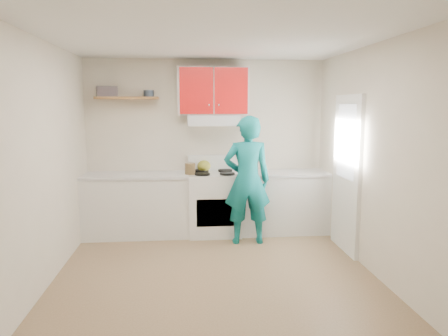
{
  "coord_description": "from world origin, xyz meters",
  "views": [
    {
      "loc": [
        -0.33,
        -4.53,
        1.91
      ],
      "look_at": [
        0.15,
        0.55,
        1.15
      ],
      "focal_mm": 33.64,
      "sensor_mm": 36.0,
      "label": 1
    }
  ],
  "objects": [
    {
      "name": "right_wall",
      "position": [
        1.8,
        0.0,
        1.3
      ],
      "size": [
        0.04,
        3.8,
        2.6
      ],
      "primitive_type": "cube",
      "color": "beige",
      "rests_on": "floor"
    },
    {
      "name": "stove",
      "position": [
        0.1,
        1.57,
        0.46
      ],
      "size": [
        0.76,
        0.65,
        0.92
      ],
      "primitive_type": "cube",
      "color": "white",
      "rests_on": "floor"
    },
    {
      "name": "floor",
      "position": [
        0.0,
        0.0,
        0.0
      ],
      "size": [
        3.8,
        3.8,
        0.0
      ],
      "primitive_type": "plane",
      "color": "brown",
      "rests_on": "ground"
    },
    {
      "name": "back_wall",
      "position": [
        0.0,
        1.9,
        1.3
      ],
      "size": [
        3.6,
        0.04,
        2.6
      ],
      "primitive_type": "cube",
      "color": "beige",
      "rests_on": "floor"
    },
    {
      "name": "kettle",
      "position": [
        -0.04,
        1.73,
        1.01
      ],
      "size": [
        0.22,
        0.22,
        0.17
      ],
      "primitive_type": "ellipsoid",
      "rotation": [
        0.0,
        0.0,
        -0.09
      ],
      "color": "olive",
      "rests_on": "stove"
    },
    {
      "name": "left_wall",
      "position": [
        -1.8,
        0.0,
        1.3
      ],
      "size": [
        0.04,
        3.8,
        2.6
      ],
      "primitive_type": "cube",
      "color": "beige",
      "rests_on": "floor"
    },
    {
      "name": "shelf",
      "position": [
        -1.15,
        1.75,
        2.02
      ],
      "size": [
        0.9,
        0.3,
        0.04
      ],
      "primitive_type": "cube",
      "color": "brown",
      "rests_on": "back_wall"
    },
    {
      "name": "door_glass",
      "position": [
        1.75,
        0.7,
        1.45
      ],
      "size": [
        0.01,
        0.55,
        0.95
      ],
      "primitive_type": "cube",
      "color": "white",
      "rests_on": "door"
    },
    {
      "name": "upper_cabinets",
      "position": [
        0.1,
        1.73,
        2.12
      ],
      "size": [
        1.02,
        0.33,
        0.7
      ],
      "primitive_type": "cube",
      "color": "red",
      "rests_on": "back_wall"
    },
    {
      "name": "door",
      "position": [
        1.78,
        0.7,
        1.02
      ],
      "size": [
        0.05,
        0.85,
        2.05
      ],
      "primitive_type": "cube",
      "color": "white",
      "rests_on": "floor"
    },
    {
      "name": "cutting_board",
      "position": [
        0.78,
        1.62,
        0.91
      ],
      "size": [
        0.32,
        0.26,
        0.02
      ],
      "primitive_type": "cube",
      "rotation": [
        0.0,
        0.0,
        0.14
      ],
      "color": "olive",
      "rests_on": "counter_right"
    },
    {
      "name": "silicone_mat",
      "position": [
        1.49,
        1.64,
        0.9
      ],
      "size": [
        0.29,
        0.25,
        0.01
      ],
      "primitive_type": "cube",
      "rotation": [
        0.0,
        0.0,
        0.08
      ],
      "color": "red",
      "rests_on": "counter_right"
    },
    {
      "name": "counter_left",
      "position": [
        -1.04,
        1.6,
        0.45
      ],
      "size": [
        1.52,
        0.6,
        0.9
      ],
      "primitive_type": "cube",
      "color": "silver",
      "rests_on": "floor"
    },
    {
      "name": "counter_right",
      "position": [
        1.14,
        1.6,
        0.45
      ],
      "size": [
        1.32,
        0.6,
        0.9
      ],
      "primitive_type": "cube",
      "color": "silver",
      "rests_on": "floor"
    },
    {
      "name": "tin",
      "position": [
        -0.84,
        1.72,
        2.08
      ],
      "size": [
        0.19,
        0.19,
        0.09
      ],
      "primitive_type": "cylinder",
      "rotation": [
        0.0,
        0.0,
        -0.26
      ],
      "color": "#333D4C",
      "rests_on": "shelf"
    },
    {
      "name": "person",
      "position": [
        0.53,
        1.12,
        0.89
      ],
      "size": [
        0.65,
        0.43,
        1.78
      ],
      "primitive_type": "imported",
      "rotation": [
        0.0,
        0.0,
        3.13
      ],
      "color": "#0C6D70",
      "rests_on": "floor"
    },
    {
      "name": "range_hood",
      "position": [
        0.1,
        1.68,
        1.7
      ],
      "size": [
        0.76,
        0.44,
        0.15
      ],
      "primitive_type": "cube",
      "color": "silver",
      "rests_on": "back_wall"
    },
    {
      "name": "ceiling",
      "position": [
        0.0,
        0.0,
        2.6
      ],
      "size": [
        3.6,
        3.8,
        0.04
      ],
      "primitive_type": "cube",
      "color": "white",
      "rests_on": "floor"
    },
    {
      "name": "crock",
      "position": [
        -0.25,
        1.51,
        0.99
      ],
      "size": [
        0.16,
        0.16,
        0.18
      ],
      "primitive_type": "cylinder",
      "rotation": [
        0.0,
        0.0,
        0.06
      ],
      "color": "brown",
      "rests_on": "counter_left"
    },
    {
      "name": "front_wall",
      "position": [
        0.0,
        -1.9,
        1.3
      ],
      "size": [
        3.6,
        0.04,
        2.6
      ],
      "primitive_type": "cube",
      "color": "beige",
      "rests_on": "floor"
    },
    {
      "name": "books",
      "position": [
        -1.43,
        1.71,
        2.11
      ],
      "size": [
        0.33,
        0.27,
        0.15
      ],
      "primitive_type": "cube",
      "rotation": [
        0.0,
        0.0,
        0.27
      ],
      "color": "#423A3D",
      "rests_on": "shelf"
    }
  ]
}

